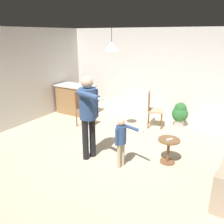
# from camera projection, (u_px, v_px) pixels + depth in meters

# --- Properties ---
(ground) EXTENTS (7.68, 7.68, 0.00)m
(ground) POSITION_uv_depth(u_px,v_px,m) (105.00, 159.00, 4.95)
(ground) COLOR beige
(wall_back) EXTENTS (6.40, 0.10, 2.70)m
(wall_back) POSITION_uv_depth(u_px,v_px,m) (161.00, 74.00, 7.12)
(wall_back) COLOR silver
(wall_back) RESTS_ON ground
(wall_left) EXTENTS (0.10, 6.40, 2.70)m
(wall_left) POSITION_uv_depth(u_px,v_px,m) (1.00, 81.00, 6.08)
(wall_left) COLOR silver
(wall_left) RESTS_ON ground
(kitchen_counter) EXTENTS (1.26, 0.66, 0.95)m
(kitchen_counter) POSITION_uv_depth(u_px,v_px,m) (76.00, 99.00, 7.68)
(kitchen_counter) COLOR olive
(kitchen_counter) RESTS_ON ground
(side_table_by_couch) EXTENTS (0.44, 0.44, 0.52)m
(side_table_by_couch) POSITION_uv_depth(u_px,v_px,m) (168.00, 148.00, 4.75)
(side_table_by_couch) COLOR brown
(side_table_by_couch) RESTS_ON ground
(person_adult) EXTENTS (0.78, 0.66, 1.75)m
(person_adult) POSITION_uv_depth(u_px,v_px,m) (88.00, 109.00, 4.69)
(person_adult) COLOR black
(person_adult) RESTS_ON ground
(person_child) EXTENTS (0.56, 0.28, 1.01)m
(person_child) POSITION_uv_depth(u_px,v_px,m) (121.00, 138.00, 4.49)
(person_child) COLOR tan
(person_child) RESTS_ON ground
(dining_chair_by_counter) EXTENTS (0.45, 0.45, 1.00)m
(dining_chair_by_counter) POSITION_uv_depth(u_px,v_px,m) (83.00, 107.00, 6.63)
(dining_chair_by_counter) COLOR brown
(dining_chair_by_counter) RESTS_ON ground
(dining_chair_near_wall) EXTENTS (0.54, 0.54, 1.00)m
(dining_chair_near_wall) POSITION_uv_depth(u_px,v_px,m) (153.00, 108.00, 6.55)
(dining_chair_near_wall) COLOR brown
(dining_chair_near_wall) RESTS_ON ground
(potted_plant_corner) EXTENTS (0.45, 0.45, 0.70)m
(potted_plant_corner) POSITION_uv_depth(u_px,v_px,m) (180.00, 113.00, 6.63)
(potted_plant_corner) COLOR #B7B2AD
(potted_plant_corner) RESTS_ON ground
(spare_remote_on_table) EXTENTS (0.10, 0.13, 0.04)m
(spare_remote_on_table) POSITION_uv_depth(u_px,v_px,m) (170.00, 140.00, 4.63)
(spare_remote_on_table) COLOR white
(spare_remote_on_table) RESTS_ON side_table_by_couch
(ceiling_light_pendant) EXTENTS (0.32, 0.32, 0.55)m
(ceiling_light_pendant) POSITION_uv_depth(u_px,v_px,m) (112.00, 46.00, 5.31)
(ceiling_light_pendant) COLOR silver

